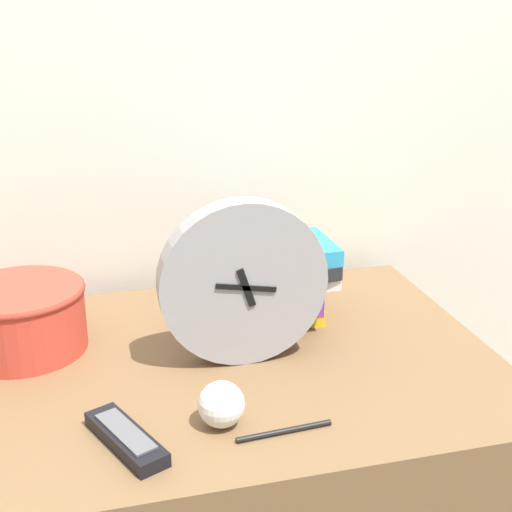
{
  "coord_description": "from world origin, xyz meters",
  "views": [
    {
      "loc": [
        -0.14,
        -0.69,
        1.31
      ],
      "look_at": [
        0.14,
        0.39,
        0.89
      ],
      "focal_mm": 50.0,
      "sensor_mm": 36.0,
      "label": 1
    }
  ],
  "objects_px": {
    "tv_remote": "(126,438)",
    "book_stack": "(268,279)",
    "pen": "(284,431)",
    "crumpled_paper_ball": "(221,404)",
    "basket": "(22,316)",
    "desk_clock": "(243,283)"
  },
  "relations": [
    {
      "from": "pen",
      "to": "tv_remote",
      "type": "bearing_deg",
      "value": 172.51
    },
    {
      "from": "desk_clock",
      "to": "crumpled_paper_ball",
      "type": "xyz_separation_m",
      "value": [
        -0.07,
        -0.18,
        -0.1
      ]
    },
    {
      "from": "tv_remote",
      "to": "crumpled_paper_ball",
      "type": "bearing_deg",
      "value": 6.32
    },
    {
      "from": "tv_remote",
      "to": "pen",
      "type": "bearing_deg",
      "value": -7.49
    },
    {
      "from": "desk_clock",
      "to": "basket",
      "type": "bearing_deg",
      "value": 159.84
    },
    {
      "from": "tv_remote",
      "to": "basket",
      "type": "bearing_deg",
      "value": 114.0
    },
    {
      "from": "book_stack",
      "to": "basket",
      "type": "relative_size",
      "value": 1.09
    },
    {
      "from": "desk_clock",
      "to": "tv_remote",
      "type": "distance_m",
      "value": 0.31
    },
    {
      "from": "book_stack",
      "to": "crumpled_paper_ball",
      "type": "distance_m",
      "value": 0.36
    },
    {
      "from": "book_stack",
      "to": "crumpled_paper_ball",
      "type": "relative_size",
      "value": 3.58
    },
    {
      "from": "crumpled_paper_ball",
      "to": "pen",
      "type": "xyz_separation_m",
      "value": [
        0.08,
        -0.04,
        -0.03
      ]
    },
    {
      "from": "crumpled_paper_ball",
      "to": "desk_clock",
      "type": "bearing_deg",
      "value": 67.11
    },
    {
      "from": "basket",
      "to": "crumpled_paper_ball",
      "type": "height_order",
      "value": "basket"
    },
    {
      "from": "tv_remote",
      "to": "book_stack",
      "type": "bearing_deg",
      "value": 49.3
    },
    {
      "from": "tv_remote",
      "to": "crumpled_paper_ball",
      "type": "relative_size",
      "value": 2.43
    },
    {
      "from": "desk_clock",
      "to": "pen",
      "type": "xyz_separation_m",
      "value": [
        0.0,
        -0.22,
        -0.13
      ]
    },
    {
      "from": "book_stack",
      "to": "pen",
      "type": "xyz_separation_m",
      "value": [
        -0.08,
        -0.36,
        -0.07
      ]
    },
    {
      "from": "tv_remote",
      "to": "pen",
      "type": "relative_size",
      "value": 1.16
    },
    {
      "from": "book_stack",
      "to": "tv_remote",
      "type": "height_order",
      "value": "book_stack"
    },
    {
      "from": "tv_remote",
      "to": "crumpled_paper_ball",
      "type": "distance_m",
      "value": 0.13
    },
    {
      "from": "book_stack",
      "to": "basket",
      "type": "bearing_deg",
      "value": -177.74
    },
    {
      "from": "book_stack",
      "to": "desk_clock",
      "type": "bearing_deg",
      "value": -119.38
    }
  ]
}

